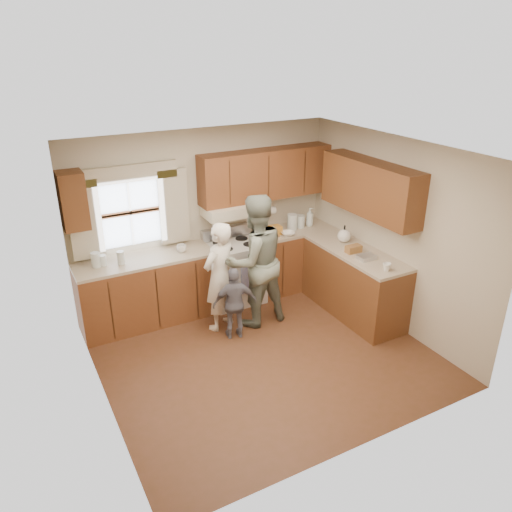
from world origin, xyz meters
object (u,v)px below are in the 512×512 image
stove (234,271)px  woman_right (255,261)px  child (235,303)px  woman_left (220,277)px

stove → woman_right: woman_right is taller
woman_right → child: (-0.41, -0.23, -0.41)m
stove → woman_left: (-0.49, -0.59, 0.28)m
woman_right → child: woman_right is taller
woman_left → child: woman_left is taller
stove → woman_left: 0.81m
stove → child: bearing=-115.6°
child → woman_left: bearing=-64.2°
stove → child: size_ratio=1.10×
stove → woman_left: woman_left is taller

